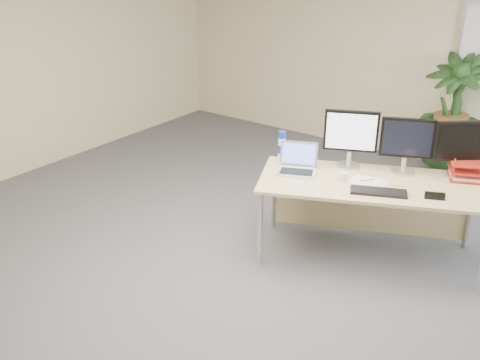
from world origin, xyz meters
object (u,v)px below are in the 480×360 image
Objects in this scene: monitor_left at (351,135)px; monitor_right at (407,142)px; desk at (371,193)px; floor_plant at (452,115)px; laptop at (297,164)px.

monitor_left is 0.48m from monitor_right.
monitor_right reaches higher than desk.
monitor_left is (-0.28, 0.08, 0.46)m from desk.
laptop is (-0.63, -2.51, 0.05)m from floor_plant.
desk is 0.54m from monitor_left.
desk is 4.16× the size of monitor_right.
monitor_left is at bearing 163.90° from desk.
desk is 3.95× the size of monitor_left.
monitor_right is at bearing 54.35° from desk.
monitor_left reaches higher than monitor_right.
desk is 0.70m from laptop.
desk is at bearing -90.48° from floor_plant.
floor_plant is at bearing 94.48° from monitor_right.
laptop is at bearing -156.08° from desk.
monitor_right is 1.18× the size of laptop.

